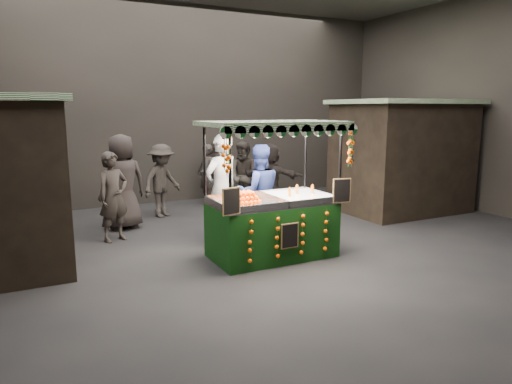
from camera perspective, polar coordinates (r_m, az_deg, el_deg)
name	(u,v)px	position (r m, az deg, el deg)	size (l,w,h in m)	color
ground	(266,252)	(7.85, 1.23, -7.49)	(12.00, 12.00, 0.00)	black
market_hall	(267,45)	(7.54, 1.34, 17.80)	(12.10, 10.10, 5.05)	black
neighbour_stall_right	(401,156)	(11.37, 17.57, 4.32)	(3.00, 2.20, 2.60)	black
juice_stall	(273,216)	(7.46, 2.17, -2.99)	(2.28, 1.34, 2.21)	black
vendor_grey	(221,190)	(8.15, -4.31, 0.29)	(0.84, 0.68, 1.97)	slate
vendor_blue	(259,193)	(8.43, 0.34, -0.06)	(0.96, 0.81, 1.76)	navy
shopper_0	(113,197)	(8.74, -17.26, -0.56)	(0.71, 0.60, 1.64)	#292421
shopper_1	(245,176)	(10.81, -1.41, 1.93)	(1.02, 1.00, 1.65)	#2D2824
shopper_2	(216,172)	(11.88, -5.04, 2.44)	(0.99, 0.77, 1.56)	#2B2423
shopper_3	(162,181)	(10.45, -11.58, 1.37)	(1.22, 1.06, 1.63)	#2A2522
shopper_4	(123,182)	(9.56, -16.21, 1.20)	(1.02, 0.75, 1.91)	#282221
shopper_5	(270,178)	(10.66, 1.76, 1.72)	(1.45, 1.34, 1.62)	black
shopper_6	(207,175)	(11.55, -6.10, 2.11)	(0.47, 0.62, 1.53)	#2E2825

